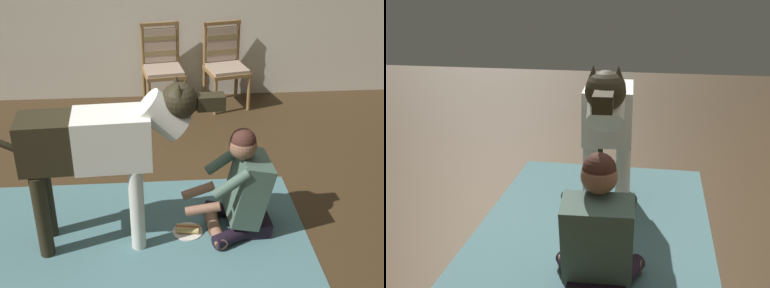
% 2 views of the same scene
% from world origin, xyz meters
% --- Properties ---
extents(ground_plane, '(13.81, 13.81, 0.00)m').
position_xyz_m(ground_plane, '(0.00, 0.00, 0.00)').
color(ground_plane, '#3F2D1A').
extents(area_rug, '(2.57, 1.74, 0.01)m').
position_xyz_m(area_rug, '(-0.08, 0.14, 0.00)').
color(area_rug, slate).
rests_on(area_rug, ground).
extents(person_sitting_on_floor, '(0.70, 0.58, 0.88)m').
position_xyz_m(person_sitting_on_floor, '(0.69, 0.26, 0.36)').
color(person_sitting_on_floor, black).
rests_on(person_sitting_on_floor, ground).
extents(large_dog, '(1.62, 0.39, 1.28)m').
position_xyz_m(large_dog, '(-0.32, 0.21, 0.82)').
color(large_dog, silver).
rests_on(large_dog, ground).
extents(hot_dog_on_plate, '(0.23, 0.23, 0.06)m').
position_xyz_m(hot_dog_on_plate, '(0.27, 0.24, 0.03)').
color(hot_dog_on_plate, silver).
rests_on(hot_dog_on_plate, ground).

